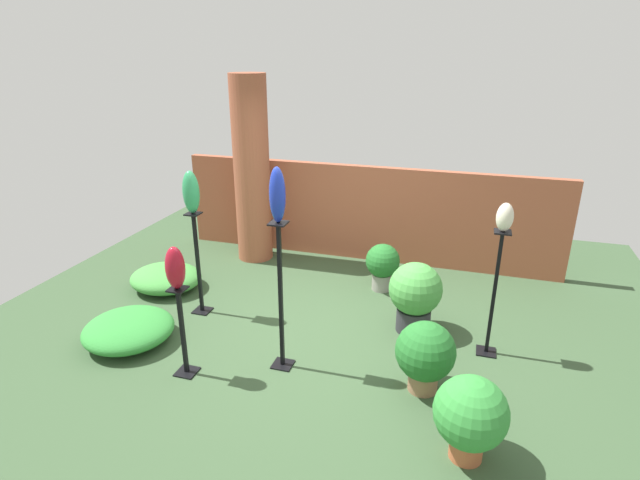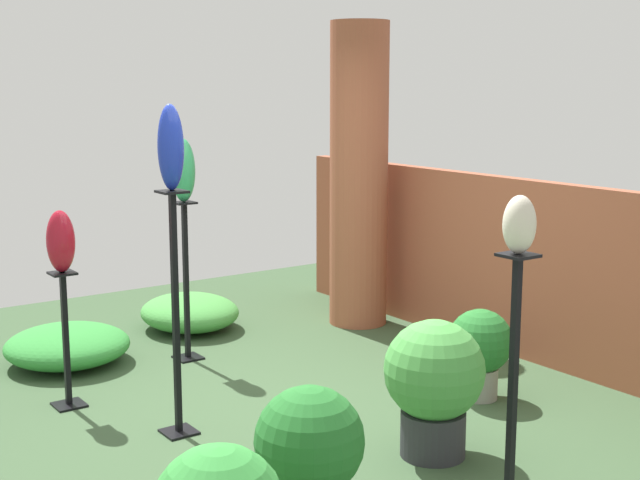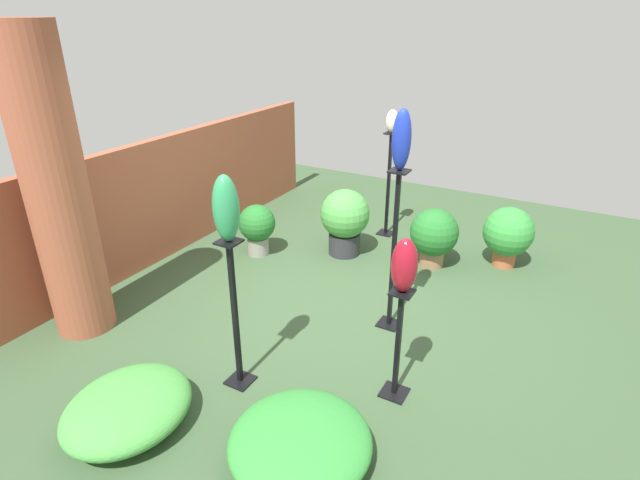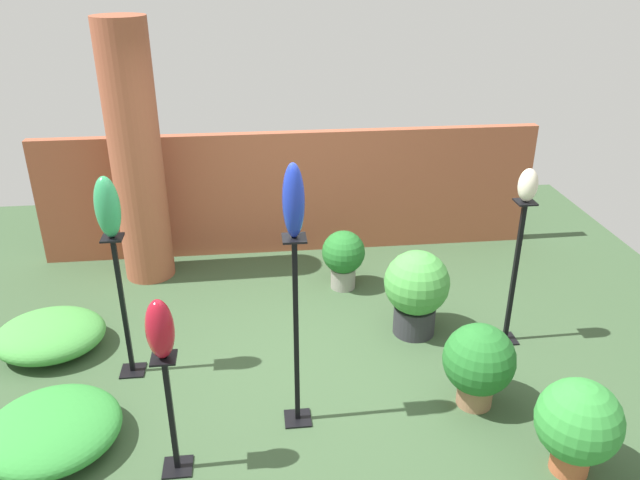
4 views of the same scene
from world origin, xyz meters
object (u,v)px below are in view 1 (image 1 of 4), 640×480
object	(u,v)px
pedestal_cobalt	(281,303)
art_vase_ivory	(505,217)
pedestal_ruby	(183,336)
art_vase_jade	(191,192)
potted_plant_mid_right	(383,264)
brick_pillar	(252,171)
pedestal_ivory	(493,299)
pedestal_jade	(198,268)
art_vase_ruby	(175,268)
potted_plant_front_left	(470,415)
potted_plant_mid_left	(425,354)
potted_plant_walkway_edge	(415,294)
art_vase_cobalt	(277,195)

from	to	relation	value
pedestal_cobalt	art_vase_ivory	bearing A→B (deg)	23.30
pedestal_ruby	art_vase_jade	distance (m)	1.64
art_vase_jade	potted_plant_mid_right	xyz separation A→B (m)	(1.97, 1.23, -1.13)
brick_pillar	pedestal_ivory	distance (m)	3.82
pedestal_jade	art_vase_jade	xyz separation A→B (m)	(0.00, 0.00, 0.92)
pedestal_cobalt	art_vase_jade	bearing A→B (deg)	150.88
pedestal_cobalt	art_vase_ruby	size ratio (longest dim) A/B	3.70
brick_pillar	potted_plant_mid_right	bearing A→B (deg)	-14.38
pedestal_ruby	art_vase_ivory	xyz separation A→B (m)	(2.82, 1.24, 1.08)
potted_plant_front_left	potted_plant_mid_left	size ratio (longest dim) A/B	1.03
pedestal_ivory	art_vase_jade	bearing A→B (deg)	-178.24
potted_plant_mid_left	pedestal_ivory	bearing A→B (deg)	54.74
pedestal_ruby	potted_plant_mid_right	xyz separation A→B (m)	(1.49, 2.37, -0.05)
brick_pillar	pedestal_jade	xyz separation A→B (m)	(0.08, -1.76, -0.77)
pedestal_ivory	potted_plant_mid_left	xyz separation A→B (m)	(-0.57, -0.81, -0.23)
art_vase_ruby	potted_plant_mid_left	xyz separation A→B (m)	(2.24, 0.43, -0.74)
art_vase_ruby	brick_pillar	bearing A→B (deg)	100.79
art_vase_ivory	potted_plant_mid_right	world-z (taller)	art_vase_ivory
pedestal_jade	potted_plant_mid_right	distance (m)	2.33
art_vase_jade	potted_plant_walkway_edge	world-z (taller)	art_vase_jade
pedestal_ruby	art_vase_ivory	world-z (taller)	art_vase_ivory
art_vase_ruby	art_vase_cobalt	bearing A→B (deg)	24.68
pedestal_cobalt	potted_plant_walkway_edge	size ratio (longest dim) A/B	1.87
pedestal_cobalt	potted_plant_mid_left	xyz separation A→B (m)	(1.39, 0.03, -0.32)
brick_pillar	pedestal_jade	bearing A→B (deg)	-87.51
art_vase_ivory	art_vase_ruby	xyz separation A→B (m)	(-2.82, -1.24, -0.37)
potted_plant_walkway_edge	pedestal_ruby	bearing A→B (deg)	-144.18
pedestal_ruby	potted_plant_mid_left	xyz separation A→B (m)	(2.24, 0.43, -0.03)
brick_pillar	art_vase_jade	world-z (taller)	brick_pillar
pedestal_ruby	potted_plant_walkway_edge	size ratio (longest dim) A/B	1.14
pedestal_jade	pedestal_cobalt	world-z (taller)	pedestal_cobalt
art_vase_jade	potted_plant_mid_left	world-z (taller)	art_vase_jade
pedestal_cobalt	art_vase_jade	world-z (taller)	art_vase_jade
art_vase_cobalt	potted_plant_front_left	world-z (taller)	art_vase_cobalt
pedestal_cobalt	potted_plant_walkway_edge	distance (m)	1.60
pedestal_ivory	pedestal_ruby	bearing A→B (deg)	-156.28
pedestal_cobalt	art_vase_cobalt	bearing A→B (deg)	0.00
art_vase_ruby	pedestal_ivory	bearing A→B (deg)	23.72
potted_plant_mid_right	potted_plant_walkway_edge	size ratio (longest dim) A/B	0.77
potted_plant_walkway_edge	pedestal_ivory	bearing A→B (deg)	-15.44
pedestal_ruby	potted_plant_front_left	world-z (taller)	pedestal_ruby
brick_pillar	art_vase_cobalt	bearing A→B (deg)	-60.59
art_vase_cobalt	potted_plant_walkway_edge	world-z (taller)	art_vase_cobalt
brick_pillar	potted_plant_mid_left	size ratio (longest dim) A/B	3.87
art_vase_ruby	potted_plant_walkway_edge	bearing A→B (deg)	35.82
potted_plant_front_left	potted_plant_walkway_edge	xyz separation A→B (m)	(-0.64, 1.77, 0.05)
pedestal_ruby	art_vase_cobalt	world-z (taller)	art_vase_cobalt
brick_pillar	potted_plant_mid_right	size ratio (longest dim) A/B	4.25
art_vase_cobalt	art_vase_ivory	bearing A→B (deg)	23.30
potted_plant_front_left	potted_plant_mid_left	world-z (taller)	potted_plant_front_left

